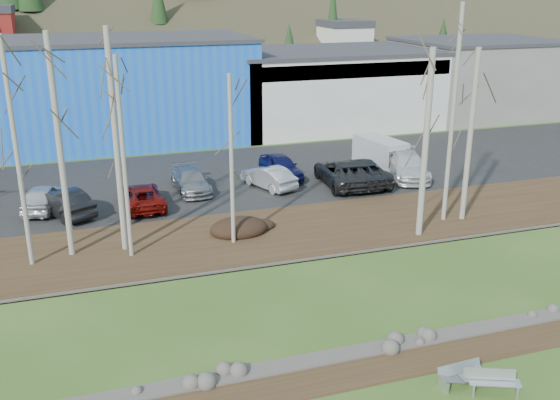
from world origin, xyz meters
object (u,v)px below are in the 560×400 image
object	(u,v)px
car_1	(64,202)
car_9	(343,173)
car_5	(269,177)
car_0	(43,197)
bench_intact	(493,382)
car_7	(408,166)
car_2	(142,196)
van_white	(382,152)
car_6	(360,171)
car_4	(281,166)
car_3	(191,181)
car_8	(351,172)
bench_damaged	(461,375)

from	to	relation	value
car_1	car_9	bearing A→B (deg)	153.99
car_5	car_0	bearing A→B (deg)	-20.27
bench_intact	car_7	distance (m)	23.04
car_2	van_white	world-z (taller)	van_white
bench_intact	car_6	world-z (taller)	car_6
car_5	car_7	world-z (taller)	car_7
car_4	car_6	distance (m)	5.22
bench_intact	car_3	world-z (taller)	car_3
car_0	car_9	size ratio (longest dim) A/B	0.75
car_1	car_5	bearing A→B (deg)	158.74
car_2	car_4	xyz separation A→B (m)	(9.38, 3.05, 0.10)
car_3	car_9	bearing A→B (deg)	-12.66
car_0	car_8	distance (m)	18.54
car_7	van_white	size ratio (longest dim) A/B	1.20
car_8	van_white	xyz separation A→B (m)	(3.90, 3.36, 0.14)
car_4	van_white	world-z (taller)	van_white
car_0	car_9	distance (m)	18.03
car_0	car_5	world-z (taller)	car_0
car_8	car_1	bearing A→B (deg)	5.67
bench_damaged	car_4	size ratio (longest dim) A/B	0.36
bench_damaged	car_0	world-z (taller)	car_0
car_6	car_7	bearing A→B (deg)	-172.31
car_6	car_8	world-z (taller)	same
car_1	car_9	xyz separation A→B (m)	(16.87, 0.31, 0.05)
car_1	car_6	distance (m)	18.04
car_9	van_white	xyz separation A→B (m)	(4.41, 3.36, 0.14)
car_4	car_6	xyz separation A→B (m)	(4.44, -2.74, 0.04)
car_9	bench_intact	bearing A→B (deg)	83.51
car_1	car_6	size ratio (longest dim) A/B	0.79
car_1	car_8	world-z (taller)	car_8
car_5	bench_intact	bearing A→B (deg)	71.44
car_3	car_4	distance (m)	6.25
car_5	car_8	size ratio (longest dim) A/B	0.73
car_1	car_5	distance (m)	12.26
car_0	car_2	size ratio (longest dim) A/B	0.90
car_1	car_2	bearing A→B (deg)	152.94
bench_damaged	car_0	xyz separation A→B (m)	(-13.15, 21.41, 0.52)
bench_intact	car_8	world-z (taller)	car_8
car_6	van_white	world-z (taller)	van_white
bench_damaged	car_1	size ratio (longest dim) A/B	0.35
car_1	car_5	xyz separation A→B (m)	(12.20, 1.24, -0.06)
bench_intact	car_8	size ratio (longest dim) A/B	0.29
bench_damaged	car_7	distance (m)	22.71
car_0	car_2	xyz separation A→B (m)	(5.35, -1.32, -0.07)
car_4	car_8	size ratio (longest dim) A/B	0.78
car_4	car_7	size ratio (longest dim) A/B	0.82
car_0	car_4	xyz separation A→B (m)	(14.73, 1.73, 0.03)
car_5	car_8	xyz separation A→B (m)	(5.19, -0.93, 0.11)
car_3	car_6	size ratio (longest dim) A/B	0.80
car_1	car_5	world-z (taller)	car_1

